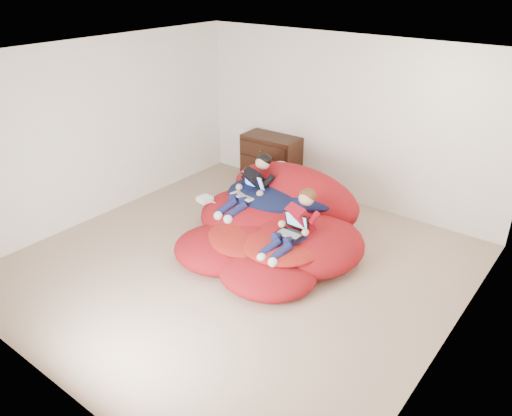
{
  "coord_description": "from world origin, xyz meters",
  "views": [
    {
      "loc": [
        3.37,
        -4.0,
        3.38
      ],
      "look_at": [
        0.06,
        0.27,
        0.7
      ],
      "focal_mm": 35.0,
      "sensor_mm": 36.0,
      "label": 1
    }
  ],
  "objects": [
    {
      "name": "cream_pillow",
      "position": [
        -0.48,
        1.59,
        0.62
      ],
      "size": [
        0.45,
        0.29,
        0.29
      ],
      "primitive_type": "ellipsoid",
      "color": "white",
      "rests_on": "beanbag_pile"
    },
    {
      "name": "laptop_white",
      "position": [
        -0.45,
        0.78,
        0.63
      ],
      "size": [
        0.4,
        0.4,
        0.26
      ],
      "color": "white",
      "rests_on": "older_boy"
    },
    {
      "name": "room_shell",
      "position": [
        0.0,
        0.0,
        0.22
      ],
      "size": [
        5.1,
        5.1,
        2.77
      ],
      "color": "tan",
      "rests_on": "ground"
    },
    {
      "name": "power_adapter",
      "position": [
        -1.02,
        0.5,
        0.42
      ],
      "size": [
        0.21,
        0.21,
        0.07
      ],
      "primitive_type": "cube",
      "rotation": [
        0.0,
        0.0,
        -0.17
      ],
      "color": "white",
      "rests_on": "beanbag_pile"
    },
    {
      "name": "younger_boy",
      "position": [
        0.55,
        0.4,
        0.61
      ],
      "size": [
        0.36,
        0.96,
        0.65
      ],
      "color": "#A20E1E",
      "rests_on": "beanbag_pile"
    },
    {
      "name": "older_boy",
      "position": [
        -0.45,
        0.84,
        0.68
      ],
      "size": [
        0.39,
        1.04,
        0.68
      ],
      "color": "black",
      "rests_on": "beanbag_pile"
    },
    {
      "name": "laptop_black",
      "position": [
        0.55,
        0.35,
        0.56
      ],
      "size": [
        0.32,
        0.29,
        0.23
      ],
      "color": "black",
      "rests_on": "younger_boy"
    },
    {
      "name": "dresser",
      "position": [
        -1.16,
        2.25,
        0.42
      ],
      "size": [
        0.96,
        0.55,
        0.85
      ],
      "color": "black",
      "rests_on": "ground"
    },
    {
      "name": "beanbag_pile",
      "position": [
        0.02,
        0.74,
        0.26
      ],
      "size": [
        2.45,
        2.43,
        0.93
      ],
      "color": "#B0131A",
      "rests_on": "ground"
    }
  ]
}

